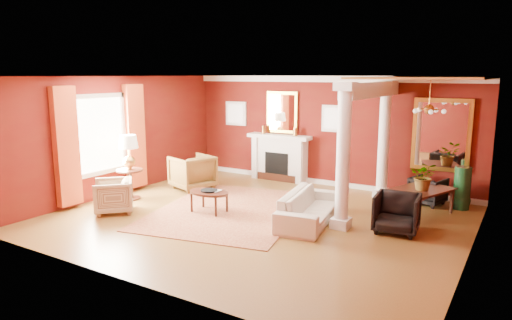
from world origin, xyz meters
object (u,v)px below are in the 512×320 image
Objects in this scene: side_table at (129,156)px; dining_table at (419,195)px; armchair_stripe at (113,194)px; coffee_table at (209,193)px; armchair_leopard at (192,170)px; sofa at (310,202)px.

side_table reaches higher than dining_table.
armchair_stripe reaches higher than coffee_table.
armchair_stripe is at bearing 140.86° from dining_table.
coffee_table is 0.58× the size of dining_table.
armchair_leopard is at bearing 130.83° from armchair_stripe.
side_table is (-2.26, -0.11, 0.62)m from coffee_table.
armchair_stripe is 0.50× the size of dining_table.
coffee_table is 4.43m from dining_table.
sofa is 1.34× the size of dining_table.
armchair_leopard is at bearing 118.52° from dining_table.
dining_table is (3.90, 2.10, 0.02)m from coffee_table.
side_table is (-0.64, -1.54, 0.56)m from armchair_leopard.
dining_table is (5.53, 0.66, -0.04)m from armchair_leopard.
armchair_leopard is 2.51m from armchair_stripe.
dining_table is at bearing 28.25° from coffee_table.
sofa is at bearing 8.02° from side_table.
armchair_leopard reaches higher than coffee_table.
armchair_stripe is at bearing 15.61° from armchair_leopard.
sofa is 2.68× the size of armchair_stripe.
side_table is at bearing 131.34° from dining_table.
sofa is at bearing 13.46° from coffee_table.
armchair_leopard is 5.57m from dining_table.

